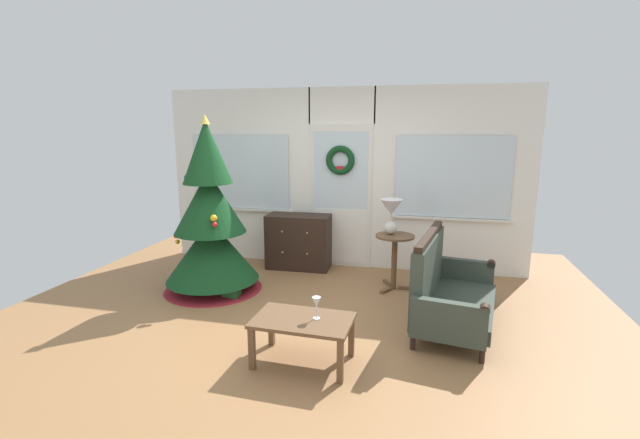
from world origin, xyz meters
TOP-DOWN VIEW (x-y plane):
  - ground_plane at (0.00, 0.00)m, footprint 6.76×6.76m
  - back_wall_with_door at (0.00, 2.08)m, footprint 5.20×0.19m
  - christmas_tree at (-1.37, 0.71)m, footprint 1.21×1.21m
  - dresser_cabinet at (-0.56, 1.79)m, footprint 0.91×0.46m
  - settee_sofa at (1.43, 0.34)m, footprint 0.93×1.53m
  - side_table at (0.84, 1.24)m, footprint 0.50×0.48m
  - table_lamp at (0.78, 1.28)m, footprint 0.28×0.28m
  - coffee_table at (0.20, -0.73)m, footprint 0.86×0.55m
  - wine_glass at (0.31, -0.70)m, footprint 0.08×0.08m
  - gift_box at (-1.03, 0.50)m, footprint 0.18×0.17m

SIDE VIEW (x-z plane):
  - ground_plane at x=0.00m, z-range 0.00..0.00m
  - gift_box at x=-1.03m, z-range 0.00..0.18m
  - coffee_table at x=0.20m, z-range 0.14..0.55m
  - settee_sofa at x=1.43m, z-range -0.10..0.86m
  - dresser_cabinet at x=-0.56m, z-range 0.00..0.78m
  - side_table at x=0.84m, z-range 0.15..0.84m
  - wine_glass at x=0.31m, z-range 0.45..0.64m
  - christmas_tree at x=-1.37m, z-range -0.26..1.89m
  - table_lamp at x=0.78m, z-range 0.76..1.20m
  - back_wall_with_door at x=0.00m, z-range 0.01..2.56m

